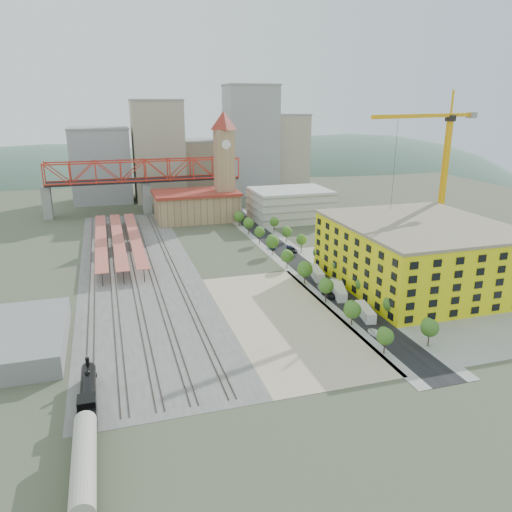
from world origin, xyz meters
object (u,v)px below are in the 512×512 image
object	(u,v)px
coach	(85,469)
site_trailer_c	(337,290)
site_trailer_d	(316,273)
construction_building	(419,254)
locomotive	(88,399)
site_trailer_a	(365,312)
tower_crane	(440,156)
clock_tower	(224,156)
car_0	(376,333)
site_trailer_b	(340,292)

from	to	relation	value
coach	site_trailer_c	distance (m)	87.14
site_trailer_d	construction_building	bearing A→B (deg)	-18.31
site_trailer_c	locomotive	bearing A→B (deg)	-136.98
construction_building	site_trailer_a	size ratio (longest dim) A/B	5.23
locomotive	tower_crane	xyz separation A→B (m)	(115.40, 64.15, 32.12)
construction_building	site_trailer_c	bearing A→B (deg)	-178.78
clock_tower	car_0	size ratio (longest dim) A/B	11.82
locomotive	site_trailer_b	xyz separation A→B (m)	(66.00, 35.66, -0.81)
construction_building	tower_crane	distance (m)	43.05
construction_building	car_0	world-z (taller)	construction_building
site_trailer_a	site_trailer_d	distance (m)	30.48
coach	site_trailer_d	xyz separation A→B (m)	(66.00, 71.23, -1.87)
locomotive	tower_crane	distance (m)	135.88
construction_building	locomotive	bearing A→B (deg)	-157.57
coach	car_0	bearing A→B (deg)	25.60
site_trailer_d	clock_tower	bearing A→B (deg)	104.99
construction_building	site_trailer_b	bearing A→B (deg)	-174.92
construction_building	site_trailer_b	distance (m)	27.31
locomotive	site_trailer_a	xyz separation A→B (m)	(66.00, 21.32, -0.88)
coach	site_trailer_a	bearing A→B (deg)	31.70
locomotive	site_trailer_b	distance (m)	75.02
site_trailer_c	coach	bearing A→B (deg)	-125.79
site_trailer_b	site_trailer_c	distance (m)	1.76
locomotive	coach	distance (m)	19.47
coach	site_trailer_a	distance (m)	77.60
site_trailer_b	construction_building	bearing A→B (deg)	22.99
tower_crane	car_0	bearing A→B (deg)	-134.46
site_trailer_a	tower_crane	bearing A→B (deg)	51.19
clock_tower	tower_crane	xyz separation A→B (m)	(57.40, -73.82, 5.62)
site_trailer_a	site_trailer_d	bearing A→B (deg)	100.26
coach	site_trailer_a	world-z (taller)	coach
locomotive	site_trailer_a	size ratio (longest dim) A/B	2.44
locomotive	car_0	distance (m)	63.93
locomotive	clock_tower	bearing A→B (deg)	67.20
locomotive	site_trailer_c	bearing A→B (deg)	29.55
construction_building	site_trailer_b	world-z (taller)	construction_building
construction_building	locomotive	distance (m)	99.79
construction_building	site_trailer_a	world-z (taller)	construction_building
tower_crane	car_0	distance (m)	82.00
site_trailer_a	locomotive	bearing A→B (deg)	-151.84
locomotive	site_trailer_d	size ratio (longest dim) A/B	2.29
construction_building	tower_crane	bearing A→B (deg)	48.20
clock_tower	car_0	world-z (taller)	clock_tower
tower_crane	site_trailer_d	bearing A→B (deg)	-165.96
site_trailer_b	locomotive	bearing A→B (deg)	-133.70
locomotive	coach	world-z (taller)	coach
site_trailer_a	coach	bearing A→B (deg)	-138.04
site_trailer_d	coach	bearing A→B (deg)	-123.13
clock_tower	construction_building	xyz separation A→B (m)	(34.00, -99.99, -19.29)
locomotive	coach	xyz separation A→B (m)	(0.00, -19.44, 1.08)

